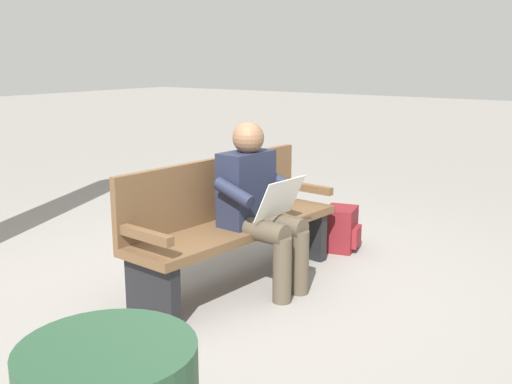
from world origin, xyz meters
The scene contains 4 objects.
ground_plane centered at (0.00, 0.00, 0.00)m, with size 40.00×40.00×0.00m, color gray.
bench_near centered at (-0.01, -0.07, 0.46)m, with size 1.83×0.62×0.90m.
person_seated centered at (-0.03, 0.16, 0.63)m, with size 0.59×0.59×1.18m.
backpack centered at (-1.14, 0.25, 0.18)m, with size 0.35×0.34×0.37m.
Camera 1 is at (3.28, 2.48, 1.62)m, focal length 42.13 mm.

